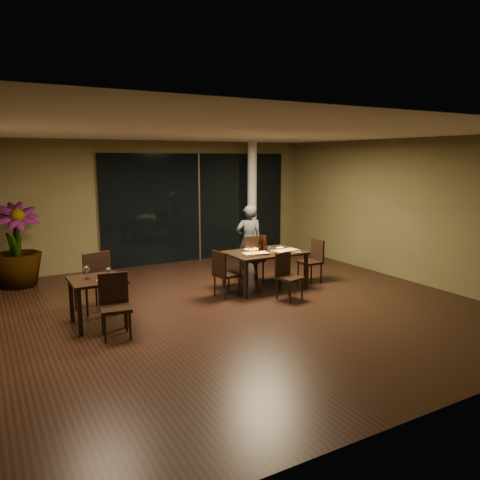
{
  "coord_description": "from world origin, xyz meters",
  "views": [
    {
      "loc": [
        -3.91,
        -6.9,
        2.59
      ],
      "look_at": [
        0.39,
        0.72,
        1.05
      ],
      "focal_mm": 35.0,
      "sensor_mm": 36.0,
      "label": 1
    }
  ],
  "objects_px": {
    "side_table": "(97,286)",
    "chair_side_near": "(115,302)",
    "bottle_b": "(266,244)",
    "bottle_c": "(262,243)",
    "potted_plant": "(16,245)",
    "bottle_a": "(260,244)",
    "chair_main_left": "(224,271)",
    "chair_main_right": "(313,258)",
    "chair_main_far": "(253,256)",
    "diner": "(249,241)",
    "chair_side_far": "(94,278)",
    "main_table": "(265,255)",
    "chair_main_near": "(287,274)"
  },
  "relations": [
    {
      "from": "side_table",
      "to": "chair_side_near",
      "type": "relative_size",
      "value": 0.86
    },
    {
      "from": "bottle_b",
      "to": "bottle_c",
      "type": "height_order",
      "value": "bottle_c"
    },
    {
      "from": "potted_plant",
      "to": "bottle_a",
      "type": "bearing_deg",
      "value": -30.45
    },
    {
      "from": "bottle_b",
      "to": "chair_main_left",
      "type": "bearing_deg",
      "value": -171.39
    },
    {
      "from": "chair_main_left",
      "to": "chair_main_right",
      "type": "distance_m",
      "value": 2.16
    },
    {
      "from": "chair_main_far",
      "to": "bottle_a",
      "type": "distance_m",
      "value": 0.56
    },
    {
      "from": "chair_side_near",
      "to": "bottle_b",
      "type": "height_order",
      "value": "bottle_b"
    },
    {
      "from": "diner",
      "to": "bottle_b",
      "type": "relative_size",
      "value": 5.62
    },
    {
      "from": "chair_side_far",
      "to": "bottle_c",
      "type": "height_order",
      "value": "bottle_c"
    },
    {
      "from": "chair_main_far",
      "to": "bottle_a",
      "type": "relative_size",
      "value": 3.21
    },
    {
      "from": "chair_side_far",
      "to": "potted_plant",
      "type": "height_order",
      "value": "potted_plant"
    },
    {
      "from": "diner",
      "to": "chair_side_far",
      "type": "bearing_deg",
      "value": 29.89
    },
    {
      "from": "chair_main_left",
      "to": "main_table",
      "type": "bearing_deg",
      "value": -91.52
    },
    {
      "from": "main_table",
      "to": "chair_main_left",
      "type": "bearing_deg",
      "value": -171.89
    },
    {
      "from": "chair_main_far",
      "to": "chair_main_left",
      "type": "relative_size",
      "value": 1.13
    },
    {
      "from": "main_table",
      "to": "chair_main_far",
      "type": "xyz_separation_m",
      "value": [
        0.03,
        0.52,
        -0.11
      ]
    },
    {
      "from": "chair_main_near",
      "to": "chair_main_left",
      "type": "distance_m",
      "value": 1.18
    },
    {
      "from": "chair_main_right",
      "to": "diner",
      "type": "xyz_separation_m",
      "value": [
        -0.97,
        1.02,
        0.29
      ]
    },
    {
      "from": "chair_main_right",
      "to": "bottle_b",
      "type": "xyz_separation_m",
      "value": [
        -1.14,
        0.08,
        0.39
      ]
    },
    {
      "from": "diner",
      "to": "bottle_a",
      "type": "xyz_separation_m",
      "value": [
        -0.26,
        -0.87,
        0.11
      ]
    },
    {
      "from": "chair_main_right",
      "to": "diner",
      "type": "height_order",
      "value": "diner"
    },
    {
      "from": "side_table",
      "to": "chair_side_near",
      "type": "xyz_separation_m",
      "value": [
        0.12,
        -0.58,
        -0.11
      ]
    },
    {
      "from": "side_table",
      "to": "potted_plant",
      "type": "relative_size",
      "value": 0.47
    },
    {
      "from": "chair_main_near",
      "to": "bottle_a",
      "type": "distance_m",
      "value": 0.99
    },
    {
      "from": "chair_main_left",
      "to": "chair_side_far",
      "type": "xyz_separation_m",
      "value": [
        -2.31,
        0.3,
        0.09
      ]
    },
    {
      "from": "potted_plant",
      "to": "bottle_b",
      "type": "xyz_separation_m",
      "value": [
        4.33,
        -2.56,
        0.04
      ]
    },
    {
      "from": "chair_main_far",
      "to": "chair_side_near",
      "type": "height_order",
      "value": "chair_main_far"
    },
    {
      "from": "chair_main_right",
      "to": "potted_plant",
      "type": "height_order",
      "value": "potted_plant"
    },
    {
      "from": "chair_side_far",
      "to": "bottle_b",
      "type": "height_order",
      "value": "chair_side_far"
    },
    {
      "from": "chair_main_far",
      "to": "bottle_c",
      "type": "bearing_deg",
      "value": 97.69
    },
    {
      "from": "side_table",
      "to": "bottle_a",
      "type": "xyz_separation_m",
      "value": [
        3.33,
        0.59,
        0.28
      ]
    },
    {
      "from": "diner",
      "to": "chair_main_far",
      "type": "bearing_deg",
      "value": 87.08
    },
    {
      "from": "chair_side_near",
      "to": "chair_main_near",
      "type": "bearing_deg",
      "value": 12.62
    },
    {
      "from": "side_table",
      "to": "chair_main_far",
      "type": "relative_size",
      "value": 0.8
    },
    {
      "from": "bottle_a",
      "to": "chair_main_near",
      "type": "bearing_deg",
      "value": -87.51
    },
    {
      "from": "main_table",
      "to": "side_table",
      "type": "distance_m",
      "value": 3.44
    },
    {
      "from": "side_table",
      "to": "chair_main_left",
      "type": "distance_m",
      "value": 2.43
    },
    {
      "from": "side_table",
      "to": "main_table",
      "type": "bearing_deg",
      "value": 8.37
    },
    {
      "from": "chair_side_near",
      "to": "chair_main_left",
      "type": "bearing_deg",
      "value": 30.06
    },
    {
      "from": "bottle_a",
      "to": "diner",
      "type": "bearing_deg",
      "value": 73.4
    },
    {
      "from": "chair_main_right",
      "to": "bottle_a",
      "type": "height_order",
      "value": "bottle_a"
    },
    {
      "from": "chair_main_near",
      "to": "chair_side_near",
      "type": "xyz_separation_m",
      "value": [
        -3.25,
        -0.27,
        0.04
      ]
    },
    {
      "from": "chair_main_left",
      "to": "chair_side_near",
      "type": "relative_size",
      "value": 0.96
    },
    {
      "from": "chair_side_far",
      "to": "potted_plant",
      "type": "distance_m",
      "value": 2.63
    },
    {
      "from": "chair_main_left",
      "to": "chair_side_far",
      "type": "bearing_deg",
      "value": 72.99
    },
    {
      "from": "side_table",
      "to": "bottle_c",
      "type": "distance_m",
      "value": 3.48
    },
    {
      "from": "chair_main_near",
      "to": "chair_side_far",
      "type": "bearing_deg",
      "value": 150.65
    },
    {
      "from": "chair_main_near",
      "to": "chair_main_right",
      "type": "distance_m",
      "value": 1.4
    },
    {
      "from": "chair_side_far",
      "to": "potted_plant",
      "type": "bearing_deg",
      "value": -85.07
    },
    {
      "from": "bottle_a",
      "to": "chair_side_far",
      "type": "bearing_deg",
      "value": 178.74
    }
  ]
}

